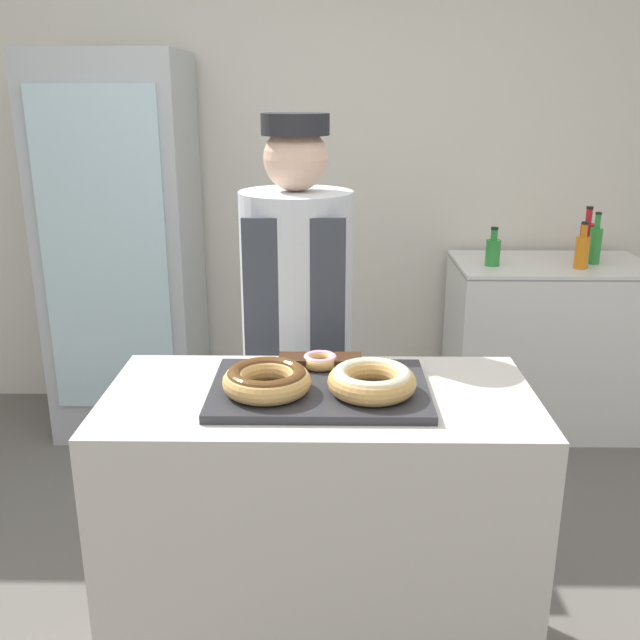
{
  "coord_description": "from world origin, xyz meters",
  "views": [
    {
      "loc": [
        0.03,
        -1.81,
        1.72
      ],
      "look_at": [
        0.0,
        0.1,
        1.11
      ],
      "focal_mm": 40.0,
      "sensor_mm": 36.0,
      "label": 1
    }
  ],
  "objects_px": {
    "bottle_green": "(595,244)",
    "beverage_fridge": "(124,249)",
    "donut_mini_center": "(320,360)",
    "chest_freezer": "(544,344)",
    "serving_tray": "(320,389)",
    "bottle_red": "(586,239)",
    "donut_chocolate_glaze": "(267,379)",
    "brownie_back_left": "(292,361)",
    "brownie_back_right": "(348,362)",
    "bottle_orange": "(582,251)",
    "bottle_green_b": "(493,251)",
    "donut_light_glaze": "(372,380)",
    "baker_person": "(297,341)"
  },
  "relations": [
    {
      "from": "bottle_green_b",
      "to": "brownie_back_right",
      "type": "bearing_deg",
      "value": -116.14
    },
    {
      "from": "serving_tray",
      "to": "bottle_orange",
      "type": "xyz_separation_m",
      "value": [
        1.26,
        1.63,
        0.04
      ]
    },
    {
      "from": "bottle_green",
      "to": "beverage_fridge",
      "type": "bearing_deg",
      "value": 179.63
    },
    {
      "from": "serving_tray",
      "to": "donut_mini_center",
      "type": "relative_size",
      "value": 5.24
    },
    {
      "from": "donut_light_glaze",
      "to": "baker_person",
      "type": "xyz_separation_m",
      "value": [
        -0.23,
        0.66,
        -0.12
      ]
    },
    {
      "from": "donut_chocolate_glaze",
      "to": "beverage_fridge",
      "type": "bearing_deg",
      "value": 116.18
    },
    {
      "from": "brownie_back_left",
      "to": "bottle_green_b",
      "type": "xyz_separation_m",
      "value": [
        0.92,
        1.55,
        -0.0
      ]
    },
    {
      "from": "serving_tray",
      "to": "donut_chocolate_glaze",
      "type": "xyz_separation_m",
      "value": [
        -0.14,
        -0.05,
        0.05
      ]
    },
    {
      "from": "donut_mini_center",
      "to": "serving_tray",
      "type": "bearing_deg",
      "value": -90.0
    },
    {
      "from": "donut_mini_center",
      "to": "brownie_back_right",
      "type": "distance_m",
      "value": 0.08
    },
    {
      "from": "donut_chocolate_glaze",
      "to": "donut_light_glaze",
      "type": "relative_size",
      "value": 1.0
    },
    {
      "from": "baker_person",
      "to": "bottle_green",
      "type": "bearing_deg",
      "value": 37.78
    },
    {
      "from": "serving_tray",
      "to": "bottle_red",
      "type": "relative_size",
      "value": 2.15
    },
    {
      "from": "bottle_red",
      "to": "donut_light_glaze",
      "type": "bearing_deg",
      "value": -122.8
    },
    {
      "from": "bottle_green",
      "to": "bottle_green_b",
      "type": "bearing_deg",
      "value": -174.84
    },
    {
      "from": "bottle_red",
      "to": "bottle_orange",
      "type": "bearing_deg",
      "value": -113.68
    },
    {
      "from": "bottle_green",
      "to": "donut_light_glaze",
      "type": "bearing_deg",
      "value": -124.4
    },
    {
      "from": "serving_tray",
      "to": "bottle_red",
      "type": "height_order",
      "value": "bottle_red"
    },
    {
      "from": "brownie_back_left",
      "to": "bottle_red",
      "type": "relative_size",
      "value": 0.29
    },
    {
      "from": "serving_tray",
      "to": "bottle_orange",
      "type": "distance_m",
      "value": 2.07
    },
    {
      "from": "bottle_green_b",
      "to": "baker_person",
      "type": "bearing_deg",
      "value": -130.82
    },
    {
      "from": "brownie_back_left",
      "to": "bottle_green",
      "type": "bearing_deg",
      "value": 47.89
    },
    {
      "from": "brownie_back_right",
      "to": "chest_freezer",
      "type": "bearing_deg",
      "value": 56.2
    },
    {
      "from": "baker_person",
      "to": "bottle_orange",
      "type": "distance_m",
      "value": 1.7
    },
    {
      "from": "brownie_back_left",
      "to": "brownie_back_right",
      "type": "xyz_separation_m",
      "value": [
        0.16,
        0.0,
        0.0
      ]
    },
    {
      "from": "baker_person",
      "to": "beverage_fridge",
      "type": "xyz_separation_m",
      "value": [
        -0.94,
        1.14,
        0.09
      ]
    },
    {
      "from": "donut_chocolate_glaze",
      "to": "brownie_back_left",
      "type": "relative_size",
      "value": 2.96
    },
    {
      "from": "donut_mini_center",
      "to": "bottle_green",
      "type": "height_order",
      "value": "bottle_green"
    },
    {
      "from": "donut_mini_center",
      "to": "bottle_green_b",
      "type": "distance_m",
      "value": 1.77
    },
    {
      "from": "donut_light_glaze",
      "to": "bottle_green_b",
      "type": "xyz_separation_m",
      "value": [
        0.7,
        1.74,
        -0.02
      ]
    },
    {
      "from": "bottle_green",
      "to": "bottle_green_b",
      "type": "height_order",
      "value": "bottle_green"
    },
    {
      "from": "donut_light_glaze",
      "to": "bottle_orange",
      "type": "bearing_deg",
      "value": 56.25
    },
    {
      "from": "donut_mini_center",
      "to": "chest_freezer",
      "type": "bearing_deg",
      "value": 54.26
    },
    {
      "from": "serving_tray",
      "to": "donut_light_glaze",
      "type": "height_order",
      "value": "donut_light_glaze"
    },
    {
      "from": "donut_mini_center",
      "to": "bottle_green_b",
      "type": "relative_size",
      "value": 0.58
    },
    {
      "from": "donut_light_glaze",
      "to": "bottle_green",
      "type": "height_order",
      "value": "bottle_green"
    },
    {
      "from": "brownie_back_right",
      "to": "bottle_green_b",
      "type": "relative_size",
      "value": 0.41
    },
    {
      "from": "bottle_red",
      "to": "serving_tray",
      "type": "bearing_deg",
      "value": -126.44
    },
    {
      "from": "brownie_back_left",
      "to": "chest_freezer",
      "type": "relative_size",
      "value": 0.08
    },
    {
      "from": "baker_person",
      "to": "chest_freezer",
      "type": "height_order",
      "value": "baker_person"
    },
    {
      "from": "donut_light_glaze",
      "to": "beverage_fridge",
      "type": "xyz_separation_m",
      "value": [
        -1.17,
        1.8,
        -0.03
      ]
    },
    {
      "from": "baker_person",
      "to": "bottle_green_b",
      "type": "xyz_separation_m",
      "value": [
        0.93,
        1.08,
        0.1
      ]
    },
    {
      "from": "brownie_back_left",
      "to": "bottle_green",
      "type": "distance_m",
      "value": 2.16
    },
    {
      "from": "brownie_back_left",
      "to": "bottle_orange",
      "type": "xyz_separation_m",
      "value": [
        1.35,
        1.49,
        0.01
      ]
    },
    {
      "from": "serving_tray",
      "to": "bottle_green_b",
      "type": "distance_m",
      "value": 1.89
    },
    {
      "from": "serving_tray",
      "to": "bottle_green",
      "type": "relative_size",
      "value": 2.27
    },
    {
      "from": "bottle_orange",
      "to": "baker_person",
      "type": "bearing_deg",
      "value": -142.95
    },
    {
      "from": "baker_person",
      "to": "serving_tray",
      "type": "bearing_deg",
      "value": -81.73
    },
    {
      "from": "baker_person",
      "to": "donut_chocolate_glaze",
      "type": "bearing_deg",
      "value": -94.43
    },
    {
      "from": "donut_light_glaze",
      "to": "chest_freezer",
      "type": "relative_size",
      "value": 0.24
    }
  ]
}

